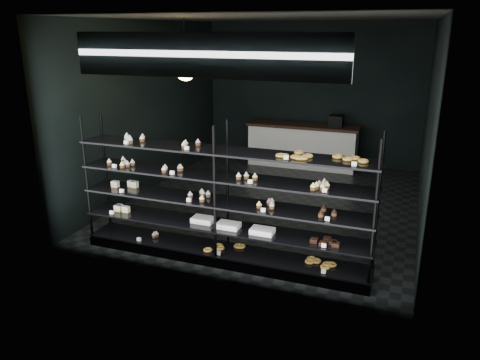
{
  "coord_description": "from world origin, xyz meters",
  "views": [
    {
      "loc": [
        2.27,
        -7.79,
        3.02
      ],
      "look_at": [
        0.06,
        -1.9,
        1.0
      ],
      "focal_mm": 35.0,
      "sensor_mm": 36.0,
      "label": 1
    }
  ],
  "objects": [
    {
      "name": "signage",
      "position": [
        0.0,
        -2.93,
        2.75
      ],
      "size": [
        3.3,
        0.05,
        0.5
      ],
      "color": "#0D1845",
      "rests_on": "room"
    },
    {
      "name": "room",
      "position": [
        0.0,
        0.0,
        1.6
      ],
      "size": [
        5.01,
        6.01,
        3.2
      ],
      "color": "black",
      "rests_on": "ground"
    },
    {
      "name": "pendant_lamp",
      "position": [
        -0.98,
        -1.43,
        2.45
      ],
      "size": [
        0.31,
        0.31,
        0.88
      ],
      "color": "black",
      "rests_on": "room"
    },
    {
      "name": "display_shelf",
      "position": [
        -0.02,
        -2.45,
        0.63
      ],
      "size": [
        4.0,
        0.5,
        1.91
      ],
      "color": "black",
      "rests_on": "room"
    },
    {
      "name": "service_counter",
      "position": [
        -0.05,
        2.5,
        0.5
      ],
      "size": [
        2.53,
        0.65,
        1.23
      ],
      "color": "silver",
      "rests_on": "room"
    }
  ]
}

